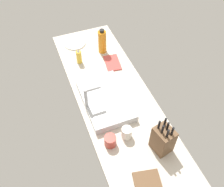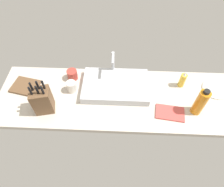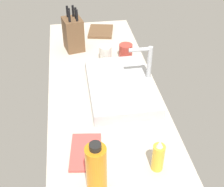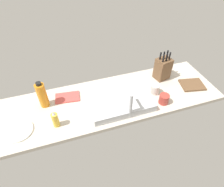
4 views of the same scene
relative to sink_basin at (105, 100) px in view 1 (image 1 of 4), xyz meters
The scene contains 11 objects.
countertop_slab 10.31cm from the sink_basin, 70.21° to the right, with size 187.37×57.82×3.50cm, color beige.
sink_basin is the anchor object (origin of this frame).
faucet 17.86cm from the sink_basin, 100.07° to the left, with size 5.50×12.21×23.65cm.
knife_block 55.20cm from the sink_basin, 156.89° to the right, with size 15.01×13.54×27.59cm.
cutting_board 71.82cm from the sink_basin, behind, with size 20.44×16.49×1.80cm, color brown.
soap_bottle 52.42cm from the sink_basin, ahead, with size 4.76×4.76×14.80cm.
water_bottle 62.22cm from the sink_basin, 17.76° to the right, with size 7.42×7.42×23.97cm.
dinner_plate 79.29cm from the sink_basin, ahead, with size 20.66×20.66×1.20cm, color white.
dish_towel 45.55cm from the sink_basin, 28.21° to the right, with size 20.39×12.52×1.20cm, color #CC4C47.
coffee_mug 34.02cm from the sink_basin, behind, with size 7.26×7.26×9.04cm, color silver.
ceramic_cup 36.69cm from the sink_basin, 165.17° to the left, with size 8.18×8.18×8.31cm, color #B23D33.
Camera 1 is at (-120.41, 48.32, 157.89)cm, focal length 40.72 mm.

